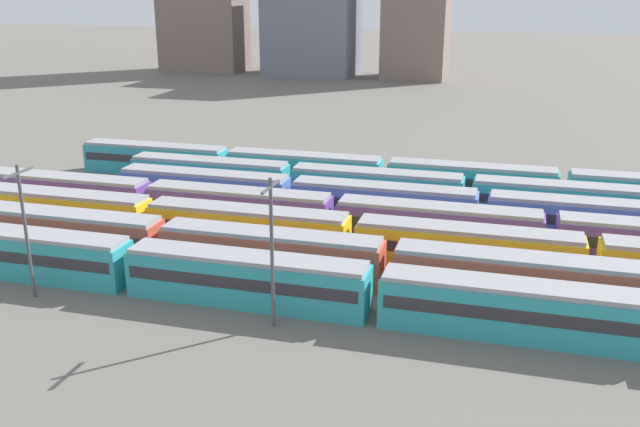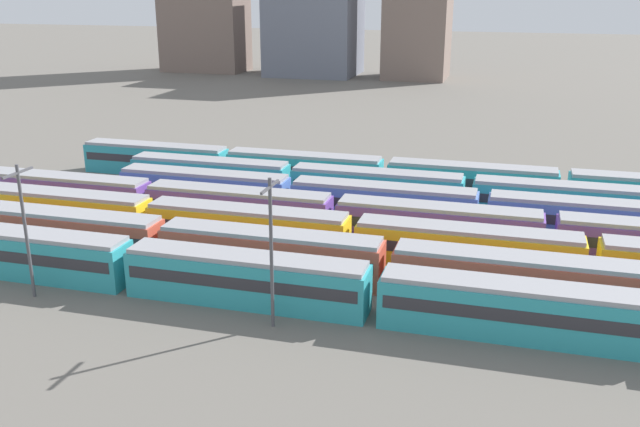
{
  "view_description": "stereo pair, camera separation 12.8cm",
  "coord_description": "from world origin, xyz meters",
  "px_view_note": "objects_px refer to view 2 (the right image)",
  "views": [
    {
      "loc": [
        31.21,
        -43.59,
        22.19
      ],
      "look_at": [
        14.72,
        15.6,
        2.04
      ],
      "focal_mm": 39.4,
      "sensor_mm": 36.0,
      "label": 1
    },
    {
      "loc": [
        31.33,
        -43.55,
        22.19
      ],
      "look_at": [
        14.72,
        15.6,
        2.04
      ],
      "focal_mm": 39.4,
      "sensor_mm": 36.0,
      "label": 2
    }
  ],
  "objects_px": {
    "train_track_0": "(374,293)",
    "train_track_3": "(438,225)",
    "train_track_2": "(467,249)",
    "catenary_pole_2": "(25,225)",
    "train_track_5": "(566,202)",
    "train_track_4": "(589,220)",
    "catenary_pole_0": "(271,247)",
    "train_track_1": "(388,266)",
    "train_track_6": "(563,188)"
  },
  "relations": [
    {
      "from": "train_track_0",
      "to": "train_track_3",
      "type": "xyz_separation_m",
      "value": [
        2.53,
        15.6,
        0.0
      ]
    },
    {
      "from": "train_track_2",
      "to": "train_track_3",
      "type": "height_order",
      "value": "same"
    },
    {
      "from": "catenary_pole_2",
      "to": "train_track_3",
      "type": "bearing_deg",
      "value": 34.34
    },
    {
      "from": "train_track_5",
      "to": "train_track_4",
      "type": "bearing_deg",
      "value": -71.68
    },
    {
      "from": "catenary_pole_0",
      "to": "train_track_4",
      "type": "bearing_deg",
      "value": 47.32
    },
    {
      "from": "train_track_1",
      "to": "catenary_pole_2",
      "type": "distance_m",
      "value": 26.78
    },
    {
      "from": "train_track_2",
      "to": "train_track_5",
      "type": "bearing_deg",
      "value": 61.8
    },
    {
      "from": "train_track_2",
      "to": "catenary_pole_2",
      "type": "distance_m",
      "value": 33.72
    },
    {
      "from": "train_track_2",
      "to": "catenary_pole_0",
      "type": "relative_size",
      "value": 8.94
    },
    {
      "from": "train_track_3",
      "to": "train_track_0",
      "type": "bearing_deg",
      "value": -99.21
    },
    {
      "from": "train_track_1",
      "to": "train_track_4",
      "type": "distance_m",
      "value": 22.03
    },
    {
      "from": "train_track_5",
      "to": "catenary_pole_0",
      "type": "relative_size",
      "value": 8.94
    },
    {
      "from": "train_track_1",
      "to": "catenary_pole_0",
      "type": "distance_m",
      "value": 11.1
    },
    {
      "from": "catenary_pole_2",
      "to": "train_track_6",
      "type": "bearing_deg",
      "value": 41.56
    },
    {
      "from": "catenary_pole_2",
      "to": "train_track_0",
      "type": "bearing_deg",
      "value": 7.46
    },
    {
      "from": "train_track_6",
      "to": "train_track_3",
      "type": "bearing_deg",
      "value": -125.8
    },
    {
      "from": "train_track_5",
      "to": "train_track_6",
      "type": "relative_size",
      "value": 0.83
    },
    {
      "from": "train_track_0",
      "to": "train_track_1",
      "type": "height_order",
      "value": "same"
    },
    {
      "from": "train_track_5",
      "to": "train_track_6",
      "type": "xyz_separation_m",
      "value": [
        -0.05,
        5.2,
        0.0
      ]
    },
    {
      "from": "train_track_2",
      "to": "train_track_3",
      "type": "bearing_deg",
      "value": 119.49
    },
    {
      "from": "train_track_3",
      "to": "train_track_4",
      "type": "relative_size",
      "value": 1.0
    },
    {
      "from": "catenary_pole_0",
      "to": "train_track_5",
      "type": "bearing_deg",
      "value": 55.11
    },
    {
      "from": "train_track_3",
      "to": "train_track_5",
      "type": "relative_size",
      "value": 1.0
    },
    {
      "from": "train_track_1",
      "to": "catenary_pole_2",
      "type": "xyz_separation_m",
      "value": [
        -25.13,
        -8.49,
        3.71
      ]
    },
    {
      "from": "train_track_0",
      "to": "train_track_6",
      "type": "height_order",
      "value": "same"
    },
    {
      "from": "train_track_3",
      "to": "catenary_pole_2",
      "type": "distance_m",
      "value": 33.69
    },
    {
      "from": "train_track_1",
      "to": "train_track_5",
      "type": "distance_m",
      "value": 24.98
    },
    {
      "from": "train_track_6",
      "to": "catenary_pole_2",
      "type": "xyz_separation_m",
      "value": [
        -38.9,
        -34.49,
        3.71
      ]
    },
    {
      "from": "train_track_6",
      "to": "train_track_4",
      "type": "bearing_deg",
      "value": -80.32
    },
    {
      "from": "train_track_2",
      "to": "train_track_6",
      "type": "distance_m",
      "value": 22.4
    },
    {
      "from": "train_track_4",
      "to": "catenary_pole_0",
      "type": "distance_m",
      "value": 32.6
    },
    {
      "from": "train_track_0",
      "to": "catenary_pole_2",
      "type": "xyz_separation_m",
      "value": [
        -25.12,
        -3.29,
        3.71
      ]
    },
    {
      "from": "train_track_5",
      "to": "catenary_pole_2",
      "type": "relative_size",
      "value": 9.24
    },
    {
      "from": "train_track_4",
      "to": "catenary_pole_2",
      "type": "relative_size",
      "value": 9.24
    },
    {
      "from": "train_track_3",
      "to": "train_track_4",
      "type": "xyz_separation_m",
      "value": [
        13.03,
        5.2,
        0.0
      ]
    },
    {
      "from": "train_track_3",
      "to": "train_track_6",
      "type": "height_order",
      "value": "same"
    },
    {
      "from": "train_track_5",
      "to": "train_track_3",
      "type": "bearing_deg",
      "value": -137.38
    },
    {
      "from": "train_track_6",
      "to": "catenary_pole_0",
      "type": "relative_size",
      "value": 10.75
    },
    {
      "from": "train_track_6",
      "to": "catenary_pole_0",
      "type": "height_order",
      "value": "catenary_pole_0"
    },
    {
      "from": "train_track_4",
      "to": "train_track_6",
      "type": "height_order",
      "value": "same"
    },
    {
      "from": "train_track_4",
      "to": "catenary_pole_0",
      "type": "xyz_separation_m",
      "value": [
        -21.94,
        -23.8,
        3.88
      ]
    },
    {
      "from": "catenary_pole_2",
      "to": "train_track_5",
      "type": "bearing_deg",
      "value": 36.94
    },
    {
      "from": "catenary_pole_0",
      "to": "catenary_pole_2",
      "type": "xyz_separation_m",
      "value": [
        -18.73,
        -0.29,
        -0.17
      ]
    },
    {
      "from": "train_track_2",
      "to": "catenary_pole_0",
      "type": "bearing_deg",
      "value": -131.52
    },
    {
      "from": "catenary_pole_2",
      "to": "catenary_pole_0",
      "type": "bearing_deg",
      "value": 0.9
    },
    {
      "from": "train_track_4",
      "to": "catenary_pole_0",
      "type": "relative_size",
      "value": 8.94
    },
    {
      "from": "train_track_5",
      "to": "catenary_pole_0",
      "type": "xyz_separation_m",
      "value": [
        -20.22,
        -29.0,
        3.88
      ]
    },
    {
      "from": "train_track_5",
      "to": "train_track_0",
      "type": "bearing_deg",
      "value": -118.02
    },
    {
      "from": "train_track_5",
      "to": "catenary_pole_2",
      "type": "xyz_separation_m",
      "value": [
        -38.95,
        -29.29,
        3.71
      ]
    },
    {
      "from": "train_track_2",
      "to": "catenary_pole_2",
      "type": "xyz_separation_m",
      "value": [
        -30.59,
        -13.69,
        3.71
      ]
    }
  ]
}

